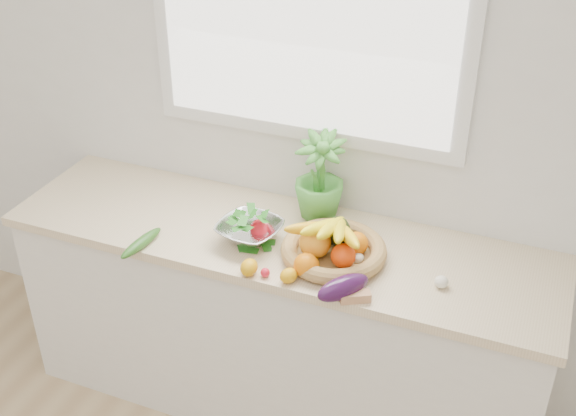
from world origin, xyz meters
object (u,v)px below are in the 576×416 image
at_px(cucumber, 141,243).
at_px(fruit_basket, 333,245).
at_px(colander_with_spinach, 249,227).
at_px(apple, 259,228).
at_px(potted_herb, 319,175).
at_px(eggplant, 343,287).

bearing_deg(cucumber, fruit_basket, 16.97).
bearing_deg(fruit_basket, colander_with_spinach, -177.04).
relative_size(apple, colander_with_spinach, 0.26).
height_order(apple, cucumber, apple).
xyz_separation_m(apple, fruit_basket, (0.32, -0.03, 0.02)).
xyz_separation_m(potted_herb, colander_with_spinach, (-0.19, -0.27, -0.13)).
bearing_deg(apple, cucumber, -147.97).
relative_size(eggplant, colander_with_spinach, 0.75).
bearing_deg(fruit_basket, potted_herb, 120.59).
xyz_separation_m(eggplant, potted_herb, (-0.26, 0.47, 0.15)).
bearing_deg(potted_herb, eggplant, -60.82).
relative_size(apple, potted_herb, 0.20).
distance_m(cucumber, colander_with_spinach, 0.42).
distance_m(eggplant, colander_with_spinach, 0.49).
height_order(apple, eggplant, eggplant).
bearing_deg(colander_with_spinach, cucumber, -151.79).
bearing_deg(cucumber, apple, 32.03).
height_order(apple, colander_with_spinach, colander_with_spinach).
height_order(potted_herb, colander_with_spinach, potted_herb).
relative_size(apple, fruit_basket, 0.17).
bearing_deg(fruit_basket, eggplant, -62.53).
relative_size(apple, eggplant, 0.35).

